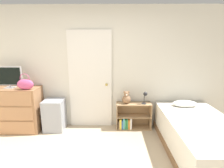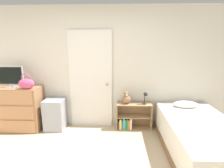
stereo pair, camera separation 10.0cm
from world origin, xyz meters
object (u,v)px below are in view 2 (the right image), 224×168
handbag (26,84)px  bookshelf (131,118)px  desk_lamp (145,96)px  teddy_bear (127,98)px  storage_bin (55,114)px  dresser (17,108)px  bed (200,138)px  tv (11,76)px

handbag → bookshelf: handbag is taller
bookshelf → desk_lamp: bearing=-8.4°
handbag → teddy_bear: bearing=6.7°
storage_bin → teddy_bear: (1.52, 0.07, 0.35)m
dresser → bed: 3.58m
bookshelf → desk_lamp: desk_lamp is taller
storage_bin → desk_lamp: (1.90, 0.04, 0.42)m
tv → bed: tv is taller
desk_lamp → bed: desk_lamp is taller
teddy_bear → tv: bearing=-177.5°
dresser → teddy_bear: dresser is taller
tv → teddy_bear: (2.36, 0.10, -0.47)m
handbag → bed: size_ratio=0.16×
dresser → tv: (-0.04, 0.00, 0.69)m
bed → bookshelf: bearing=141.4°
desk_lamp → storage_bin: bearing=-178.9°
dresser → bookshelf: size_ratio=1.42×
storage_bin → bookshelf: 1.62m
dresser → storage_bin: size_ratio=1.59×
tv → bed: bearing=-12.0°
handbag → storage_bin: 0.86m
tv → dresser: bearing=-3.0°
bed → dresser: bearing=167.9°
tv → handbag: size_ratio=1.64×
bookshelf → teddy_bear: size_ratio=2.72×
dresser → bed: (3.50, -0.75, -0.18)m
teddy_bear → desk_lamp: 0.39m
storage_bin → desk_lamp: 1.95m
tv → desk_lamp: bearing=1.4°
storage_bin → teddy_bear: size_ratio=2.42×
dresser → handbag: bearing=-20.4°
teddy_bear → handbag: bearing=-173.3°
desk_lamp → bed: size_ratio=0.13×
tv → storage_bin: 1.18m
handbag → teddy_bear: (1.98, 0.23, -0.35)m
bookshelf → bed: (1.08, -0.86, 0.06)m
storage_bin → handbag: bearing=-160.8°
desk_lamp → bed: bearing=-46.0°
bookshelf → tv: bearing=-177.4°
dresser → handbag: 0.68m
tv → storage_bin: tv is taller
teddy_bear → bed: teddy_bear is taller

